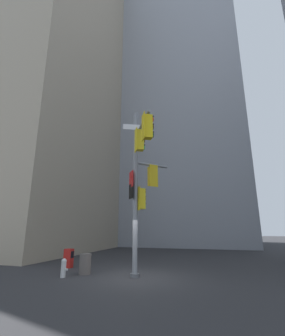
{
  "coord_description": "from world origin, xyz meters",
  "views": [
    {
      "loc": [
        3.58,
        -10.75,
        2.15
      ],
      "look_at": [
        0.34,
        0.07,
        5.05
      ],
      "focal_mm": 24.97,
      "sensor_mm": 36.0,
      "label": 1
    }
  ],
  "objects_px": {
    "signal_pole_assembly": "(141,174)",
    "trash_bin": "(85,264)",
    "newspaper_box": "(69,258)",
    "fire_hydrant": "(64,267)"
  },
  "relations": [
    {
      "from": "newspaper_box",
      "to": "fire_hydrant",
      "type": "bearing_deg",
      "value": -60.65
    },
    {
      "from": "newspaper_box",
      "to": "trash_bin",
      "type": "xyz_separation_m",
      "value": [
        1.87,
        -1.41,
        -0.03
      ]
    },
    {
      "from": "signal_pole_assembly",
      "to": "newspaper_box",
      "type": "distance_m",
      "value": 6.52
    },
    {
      "from": "fire_hydrant",
      "to": "newspaper_box",
      "type": "relative_size",
      "value": 0.8
    },
    {
      "from": "signal_pole_assembly",
      "to": "newspaper_box",
      "type": "height_order",
      "value": "signal_pole_assembly"
    },
    {
      "from": "newspaper_box",
      "to": "trash_bin",
      "type": "distance_m",
      "value": 2.34
    },
    {
      "from": "fire_hydrant",
      "to": "trash_bin",
      "type": "relative_size",
      "value": 0.86
    },
    {
      "from": "signal_pole_assembly",
      "to": "newspaper_box",
      "type": "xyz_separation_m",
      "value": [
        -4.73,
        1.67,
        -4.17
      ]
    },
    {
      "from": "fire_hydrant",
      "to": "trash_bin",
      "type": "bearing_deg",
      "value": 59.41
    },
    {
      "from": "signal_pole_assembly",
      "to": "trash_bin",
      "type": "bearing_deg",
      "value": 174.92
    }
  ]
}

